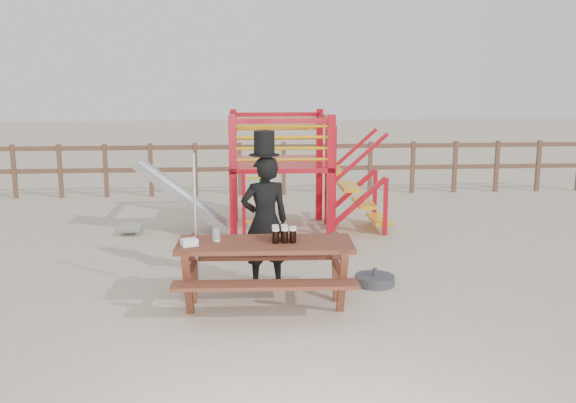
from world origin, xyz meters
The scene contains 10 objects.
ground centered at (0.00, 0.00, 0.00)m, with size 60.00×60.00×0.00m, color #C0AF95.
back_fence centered at (0.00, 7.00, 0.74)m, with size 15.09×0.09×1.20m.
playground_fort centered at (0.12, 3.58, 1.07)m, with size 4.71×1.84×2.10m.
picnic_table centered at (-0.19, -0.15, 0.51)m, with size 2.12×1.50×0.80m.
man_with_hat centered at (-0.16, 0.66, 0.91)m, with size 0.70×0.54×2.04m.
metal_pole centered at (-1.03, 0.25, 0.91)m, with size 0.04×0.04×1.82m, color #B2B2B7.
parasol_base centered at (1.29, 0.56, 0.06)m, with size 0.53×0.53×0.22m.
paper_bag centered at (-1.07, -0.24, 0.84)m, with size 0.18×0.14×0.08m, color white.
stout_pints centered at (0.03, -0.11, 0.89)m, with size 0.29×0.29×0.17m.
empty_glasses centered at (-0.76, -0.06, 0.87)m, with size 0.10×0.10×0.15m.
Camera 1 is at (-0.45, -7.46, 2.78)m, focal length 40.00 mm.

